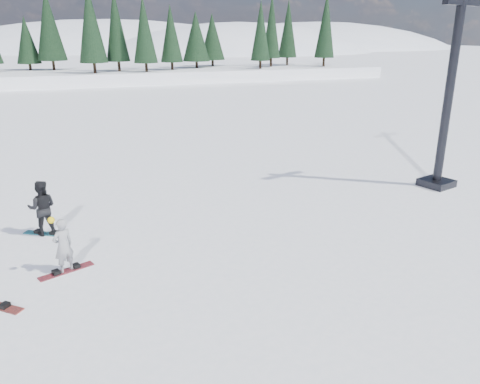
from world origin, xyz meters
name	(u,v)px	position (x,y,z in m)	size (l,w,h in m)	color
ground	(68,274)	(0.00, 0.00, 0.00)	(420.00, 420.00, 0.00)	white
alpine_backdrop	(32,88)	(-11.72, 189.17, -13.97)	(412.50, 227.00, 53.20)	white
lift_tower	(447,111)	(14.99, 2.77, 3.23)	(2.18, 1.46, 7.95)	black
snowboarder_woman	(63,245)	(-0.04, 0.16, 0.79)	(0.68, 0.61, 1.69)	#9F9FA4
snowboarder_man	(42,208)	(-0.64, 3.09, 0.91)	(0.89, 0.69, 1.82)	black
snowboard_woman	(67,271)	(-0.04, 0.16, 0.01)	(1.50, 0.28, 0.03)	maroon
snowboard_man	(46,234)	(-0.64, 3.09, 0.01)	(1.50, 0.28, 0.03)	teal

